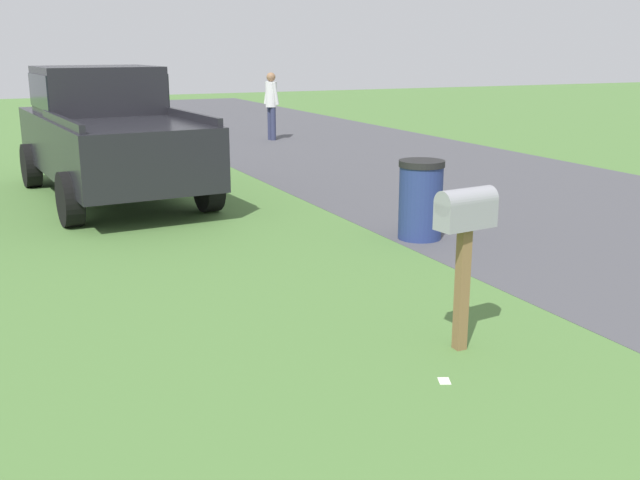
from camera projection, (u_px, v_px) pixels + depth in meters
mailbox at (465, 222)px, 5.82m from camera, size 0.26×0.52×1.34m
pickup_truck at (107, 129)px, 12.03m from camera, size 5.30×2.57×2.09m
trash_bin at (421, 200)px, 9.46m from camera, size 0.58×0.58×1.01m
pedestrian at (271, 101)px, 19.45m from camera, size 0.48×0.30×1.75m
litter_wrapper_midfield_b at (444, 381)px, 5.49m from camera, size 0.14×0.13×0.01m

